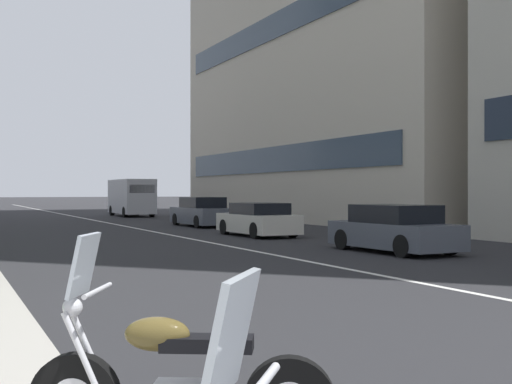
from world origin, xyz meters
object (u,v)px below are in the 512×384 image
object	(u,v)px
car_approaching_light	(394,230)
car_lead_in_lane	(202,213)
car_following_behind	(258,220)
delivery_van_ahead	(131,197)
motorcycle_mid_row	(175,383)

from	to	relation	value
car_approaching_light	car_lead_in_lane	bearing A→B (deg)	-1.80
car_following_behind	delivery_van_ahead	bearing A→B (deg)	-3.25
car_lead_in_lane	delivery_van_ahead	distance (m)	14.72
motorcycle_mid_row	delivery_van_ahead	xyz separation A→B (m)	(41.37, -10.57, 0.94)
car_following_behind	delivery_van_ahead	size ratio (longest dim) A/B	0.72
motorcycle_mid_row	delivery_van_ahead	distance (m)	42.71
car_approaching_light	car_following_behind	bearing A→B (deg)	2.24
motorcycle_mid_row	delivery_van_ahead	world-z (taller)	delivery_van_ahead
car_approaching_light	delivery_van_ahead	bearing A→B (deg)	-2.38
motorcycle_mid_row	car_lead_in_lane	world-z (taller)	motorcycle_mid_row
motorcycle_mid_row	car_following_behind	xyz separation A→B (m)	(19.05, -9.77, 0.19)
car_following_behind	delivery_van_ahead	xyz separation A→B (m)	(22.33, -0.80, 0.76)
car_approaching_light	car_following_behind	xyz separation A→B (m)	(7.91, 0.58, -0.03)
motorcycle_mid_row	car_following_behind	size ratio (longest dim) A/B	0.45
car_following_behind	car_lead_in_lane	bearing A→B (deg)	-5.23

